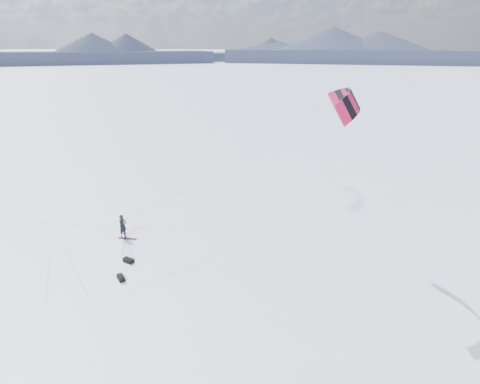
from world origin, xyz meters
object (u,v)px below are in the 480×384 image
at_px(snowboard, 128,239).
at_px(gear_bag_a, 128,260).
at_px(gear_bag_b, 121,278).
at_px(snowkiter, 124,237).
at_px(tripod, 125,239).

distance_m(snowboard, gear_bag_a, 3.60).
bearing_deg(snowboard, gear_bag_b, -68.58).
bearing_deg(snowkiter, snowboard, -102.09).
relative_size(snowboard, tripod, 1.00).
distance_m(tripod, gear_bag_b, 3.78).
distance_m(snowboard, tripod, 2.20).
xyz_separation_m(snowkiter, snowboard, (0.46, -0.14, 0.02)).
bearing_deg(tripod, gear_bag_a, -61.51).
bearing_deg(gear_bag_b, tripod, 157.60).
bearing_deg(snowkiter, tripod, -131.40).
bearing_deg(gear_bag_a, gear_bag_b, -56.37).
xyz_separation_m(snowkiter, gear_bag_a, (2.77, -2.91, 0.15)).
distance_m(tripod, gear_bag_a, 1.79).
bearing_deg(gear_bag_a, snowboard, 137.14).
bearing_deg(snowkiter, gear_bag_a, -131.46).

